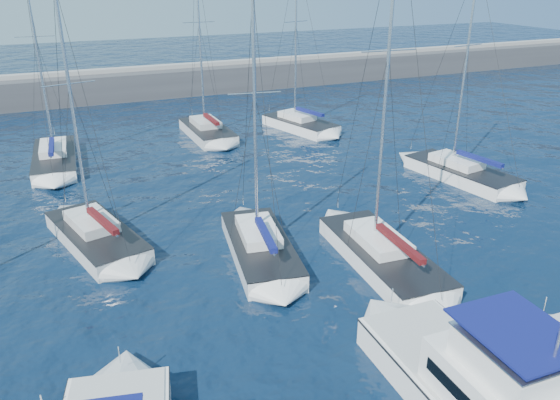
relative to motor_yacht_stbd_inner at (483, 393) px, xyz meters
name	(u,v)px	position (x,y,z in m)	size (l,w,h in m)	color
ground	(345,375)	(-3.06, 3.68, -1.13)	(220.00, 220.00, 0.00)	black
breakwater	(124,88)	(-3.06, 55.68, -0.08)	(160.00, 6.00, 4.45)	#424244
motor_yacht_stbd_inner	(483,393)	(0.00, 0.00, 0.00)	(4.02, 9.43, 4.69)	white
sailboat_mid_b	(96,236)	(-10.39, 18.33, -0.62)	(5.02, 8.54, 13.96)	silver
sailboat_mid_c	(260,247)	(-2.60, 13.50, -0.62)	(4.22, 8.41, 13.60)	white
sailboat_mid_d	(382,255)	(2.83, 10.24, -0.59)	(3.73, 9.11, 17.10)	white
sailboat_mid_e	(461,172)	(14.86, 18.40, -0.61)	(4.41, 8.73, 14.90)	white
sailboat_back_a	(55,159)	(-11.83, 33.35, -0.62)	(3.59, 9.43, 15.27)	white
sailboat_back_b	(207,131)	(1.17, 36.02, -0.60)	(3.32, 8.02, 15.81)	silver
sailboat_back_c	(300,124)	(9.86, 34.85, -0.60)	(5.14, 8.31, 15.56)	white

